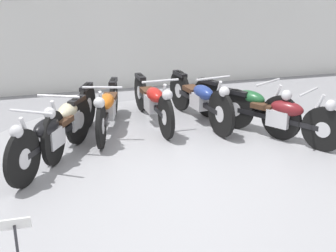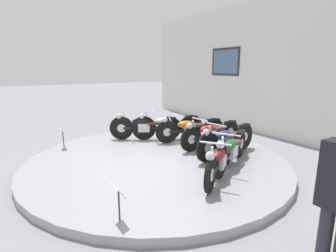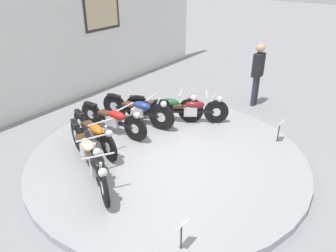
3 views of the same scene
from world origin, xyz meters
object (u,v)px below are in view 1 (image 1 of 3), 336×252
Objects in this scene: motorcycle_red at (153,100)px; info_placard_front_left at (15,231)px; motorcycle_orange at (107,107)px; motorcycle_black at (51,134)px; motorcycle_maroon at (280,114)px; motorcycle_blue at (200,98)px; motorcycle_green at (245,104)px; motorcycle_cream at (71,117)px.

motorcycle_red is 3.84× the size of info_placard_front_left.
motorcycle_red is (0.71, 0.14, 0.00)m from motorcycle_orange.
motorcycle_red is (1.54, 1.10, -0.02)m from motorcycle_black.
motorcycle_maroon is at bearing -35.67° from motorcycle_red.
motorcycle_red is 1.89m from motorcycle_maroon.
motorcycle_black is 2.44m from motorcycle_blue.
motorcycle_black reaches higher than motorcycle_maroon.
motorcycle_orange is at bearing -179.92° from motorcycle_blue.
motorcycle_green is 0.63m from motorcycle_maroon.
motorcycle_maroon is at bearing -0.04° from motorcycle_black.
motorcycle_maroon is at bearing 31.32° from info_placard_front_left.
motorcycle_cream is 1.06× the size of motorcycle_green.
motorcycle_black is 1.06× the size of motorcycle_maroon.
motorcycle_orange is at bearing 49.32° from motorcycle_black.
motorcycle_maroon is at bearing -23.12° from motorcycle_orange.
info_placard_front_left is (-1.19, -3.06, -0.01)m from motorcycle_orange.
motorcycle_black reaches higher than motorcycle_red.
info_placard_front_left is (-2.61, -3.06, -0.03)m from motorcycle_blue.
motorcycle_orange is at bearing 35.68° from motorcycle_cream.
motorcycle_green is at bearing -11.31° from motorcycle_orange.
motorcycle_green is at bearing -0.03° from motorcycle_cream.
motorcycle_blue is at bearing 23.21° from motorcycle_black.
motorcycle_orange is 3.28m from info_placard_front_left.
motorcycle_green reaches higher than motorcycle_orange.
motorcycle_black is 2.86m from motorcycle_green.
motorcycle_red is 0.98× the size of motorcycle_blue.
motorcycle_maroon is (0.84, -0.96, -0.03)m from motorcycle_blue.
motorcycle_black reaches higher than motorcycle_orange.
motorcycle_black is 0.92× the size of motorcycle_orange.
motorcycle_red is at bearing 156.94° from motorcycle_green.
motorcycle_black reaches higher than info_placard_front_left.
motorcycle_maroon is (2.80, -0.57, -0.03)m from motorcycle_cream.
motorcycle_cream reaches higher than motorcycle_blue.
motorcycle_blue reaches higher than motorcycle_red.
info_placard_front_left is at bearing -130.43° from motorcycle_blue.
motorcycle_black is 0.87× the size of motorcycle_blue.
motorcycle_green is at bearing 40.05° from info_placard_front_left.
motorcycle_black is 0.93× the size of motorcycle_cream.
motorcycle_maroon is (1.54, -1.10, -0.01)m from motorcycle_red.
motorcycle_red is at bearing 23.01° from motorcycle_cream.
motorcycle_cream is 2.01m from motorcycle_blue.
motorcycle_green is at bearing 11.39° from motorcycle_black.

